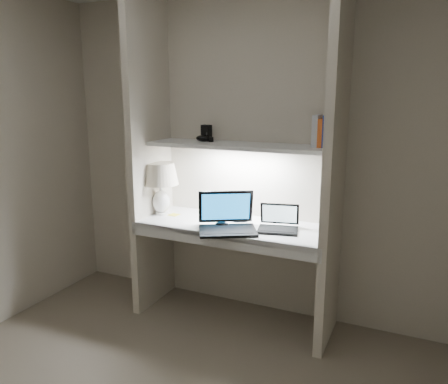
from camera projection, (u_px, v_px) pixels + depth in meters
The scene contains 17 objects.
back_wall at pixel (248, 156), 3.43m from camera, with size 3.20×0.01×2.50m, color beige.
alcove_panel_left at pixel (150, 155), 3.48m from camera, with size 0.06×0.55×2.50m, color beige.
alcove_panel_right at pixel (335, 168), 2.89m from camera, with size 0.06×0.55×2.50m, color beige.
desk at pixel (233, 226), 3.30m from camera, with size 1.40×0.55×0.04m, color white.
desk_apron at pixel (219, 240), 3.07m from camera, with size 1.46×0.03×0.10m, color silver.
shelf at pixel (239, 146), 3.25m from camera, with size 1.40×0.36×0.03m, color silver.
strip_light at pixel (239, 149), 3.25m from camera, with size 0.60×0.04×0.01m, color white.
table_lamp at pixel (161, 180), 3.49m from camera, with size 0.29×0.29×0.42m.
laptop_main at pixel (227, 221), 3.14m from camera, with size 0.52×0.50×0.27m.
laptop_netbook at pixel (278, 224), 3.14m from camera, with size 0.33×0.30×0.18m.
speaker at pixel (237, 212), 3.37m from camera, with size 0.09×0.06×0.13m, color silver.
mouse at pixel (222, 224), 3.22m from camera, with size 0.10×0.06×0.04m, color black.
cable_coil at pixel (242, 220), 3.37m from camera, with size 0.10×0.10×0.01m, color black.
sticky_note at pixel (174, 215), 3.54m from camera, with size 0.08×0.08×0.00m, color yellow.
book_row at pixel (328, 132), 3.01m from camera, with size 0.21×0.15×0.22m.
shelf_box at pixel (206, 133), 3.44m from camera, with size 0.07×0.05×0.13m, color black.
shelf_gadget at pixel (204, 138), 3.39m from camera, with size 0.12×0.09×0.05m, color black.
Camera 1 is at (1.25, -1.68, 1.72)m, focal length 35.00 mm.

